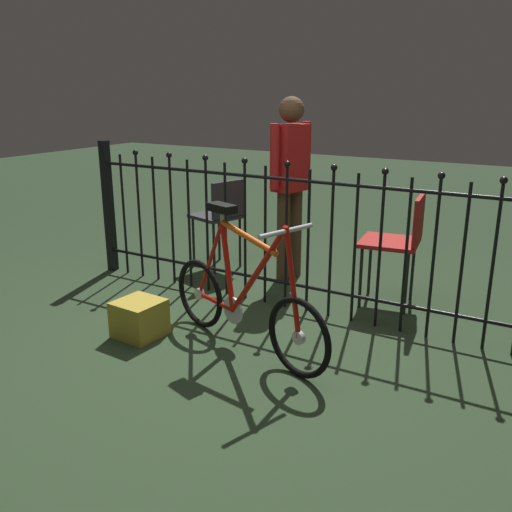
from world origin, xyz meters
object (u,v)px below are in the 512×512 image
(bicycle, at_px, (244,301))
(person_visitor, at_px, (290,174))
(chair_charcoal, at_px, (221,213))
(display_crate, at_px, (139,318))
(chair_red, at_px, (400,237))

(bicycle, relative_size, person_visitor, 0.89)
(person_visitor, bearing_deg, chair_charcoal, -172.41)
(bicycle, xyz_separation_m, chair_charcoal, (-1.03, 1.29, 0.20))
(chair_charcoal, distance_m, person_visitor, 0.75)
(bicycle, bearing_deg, display_crate, -165.01)
(chair_red, bearing_deg, bicycle, -116.41)
(chair_red, xyz_separation_m, person_visitor, (-1.00, 0.15, 0.37))
(person_visitor, bearing_deg, bicycle, -74.22)
(chair_red, distance_m, person_visitor, 1.07)
(bicycle, height_order, person_visitor, person_visitor)
(chair_red, height_order, display_crate, chair_red)
(display_crate, bearing_deg, bicycle, 14.99)
(display_crate, bearing_deg, chair_red, 47.14)
(chair_charcoal, height_order, display_crate, chair_charcoal)
(person_visitor, bearing_deg, display_crate, -101.32)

